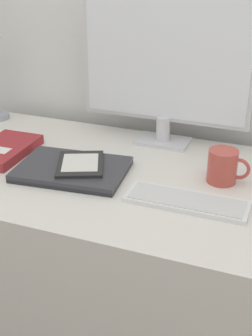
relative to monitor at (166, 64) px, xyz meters
name	(u,v)px	position (x,y,z in m)	size (l,w,h in m)	color
wall_back	(184,1)	(0.01, 0.16, 0.17)	(3.60, 0.05, 2.40)	silver
desk	(136,279)	(0.01, -0.27, -0.65)	(1.49, 0.69, 0.76)	silver
monitor	(166,64)	(0.00, 0.00, 0.00)	(0.56, 0.11, 0.49)	silver
keyboard	(187,201)	(0.18, -0.37, -0.26)	(0.32, 0.11, 0.01)	silver
laptop	(72,169)	(-0.18, -0.32, -0.26)	(0.34, 0.25, 0.02)	#232328
ereader	(80,164)	(-0.16, -0.31, -0.24)	(0.19, 0.21, 0.01)	black
notebook	(4,150)	(-0.45, -0.28, -0.25)	(0.16, 0.25, 0.03)	maroon
coffee_mug	(223,166)	(0.24, -0.21, -0.22)	(0.12, 0.08, 0.10)	#B7473D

